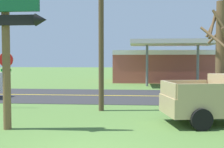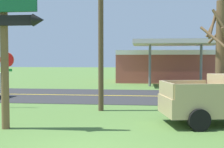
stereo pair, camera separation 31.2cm
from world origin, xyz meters
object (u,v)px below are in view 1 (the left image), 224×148
(stop_sign, at_px, (6,70))
(utility_pole, at_px, (101,18))
(bare_tree, at_px, (220,53))
(gas_station, at_px, (166,65))

(stop_sign, bearing_deg, utility_pole, -3.82)
(utility_pole, xyz_separation_m, bare_tree, (5.60, -0.44, -1.71))
(bare_tree, relative_size, gas_station, 0.47)
(stop_sign, xyz_separation_m, bare_tree, (10.67, -0.78, 0.84))
(stop_sign, distance_m, bare_tree, 10.73)
(stop_sign, xyz_separation_m, gas_station, (10.28, 18.61, -0.08))
(gas_station, bearing_deg, stop_sign, -118.91)
(bare_tree, bearing_deg, gas_station, 91.16)
(utility_pole, relative_size, bare_tree, 1.53)
(stop_sign, distance_m, utility_pole, 5.69)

